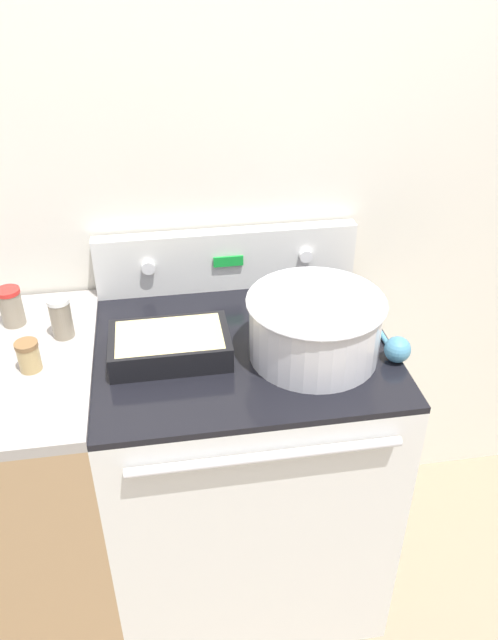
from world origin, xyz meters
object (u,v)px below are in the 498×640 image
(mixing_bowl, at_px, (315,324))
(spice_jar_red_cap, at_px, (11,307))
(spice_jar_white_cap, at_px, (61,317))
(ladle, at_px, (395,348))
(casserole_dish, at_px, (170,344))
(spice_jar_brown_cap, at_px, (29,356))

(mixing_bowl, xyz_separation_m, spice_jar_red_cap, (-0.79, 0.26, -0.03))
(spice_jar_white_cap, xyz_separation_m, spice_jar_red_cap, (-0.14, 0.08, -0.00))
(spice_jar_red_cap, bearing_deg, ladle, -17.19)
(ladle, bearing_deg, spice_jar_red_cap, 162.81)
(casserole_dish, distance_m, spice_jar_brown_cap, 0.35)
(spice_jar_brown_cap, height_order, spice_jar_red_cap, spice_jar_red_cap)
(spice_jar_white_cap, bearing_deg, ladle, -14.66)
(spice_jar_white_cap, relative_size, spice_jar_brown_cap, 1.45)
(mixing_bowl, height_order, spice_jar_brown_cap, mixing_bowl)
(ladle, height_order, spice_jar_red_cap, spice_jar_red_cap)
(ladle, height_order, spice_jar_brown_cap, spice_jar_brown_cap)
(ladle, relative_size, spice_jar_red_cap, 2.34)
(casserole_dish, height_order, spice_jar_red_cap, spice_jar_red_cap)
(casserole_dish, distance_m, ladle, 0.59)
(casserole_dish, height_order, spice_jar_white_cap, spice_jar_white_cap)
(casserole_dish, xyz_separation_m, spice_jar_red_cap, (-0.42, 0.21, 0.03))
(mixing_bowl, bearing_deg, spice_jar_brown_cap, 177.22)
(mixing_bowl, bearing_deg, ladle, -13.38)
(casserole_dish, relative_size, spice_jar_brown_cap, 3.84)
(spice_jar_white_cap, relative_size, spice_jar_red_cap, 1.06)
(mixing_bowl, xyz_separation_m, spice_jar_brown_cap, (-0.72, 0.04, -0.04))
(ladle, xyz_separation_m, spice_jar_white_cap, (-0.86, 0.22, 0.04))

